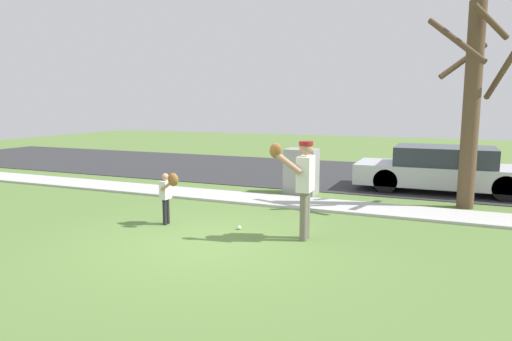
% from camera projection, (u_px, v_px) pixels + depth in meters
% --- Properties ---
extents(ground_plane, '(48.00, 48.00, 0.00)m').
position_uv_depth(ground_plane, '(277.00, 203.00, 11.03)').
color(ground_plane, '#567538').
extents(sidewalk_strip, '(36.00, 1.20, 0.06)m').
position_uv_depth(sidewalk_strip, '(278.00, 201.00, 11.12)').
color(sidewalk_strip, '#B2B2AD').
rests_on(sidewalk_strip, ground).
extents(road_surface, '(36.00, 6.80, 0.02)m').
position_uv_depth(road_surface, '(328.00, 173.00, 15.68)').
color(road_surface, '#2D2D30').
rests_on(road_surface, ground).
extents(person_adult, '(0.69, 0.66, 1.75)m').
position_uv_depth(person_adult, '(303.00, 179.00, 7.90)').
color(person_adult, '#6B6656').
rests_on(person_adult, ground).
extents(person_child, '(0.47, 0.40, 1.07)m').
position_uv_depth(person_child, '(168.00, 191.00, 8.92)').
color(person_child, black).
rests_on(person_child, ground).
extents(baseball, '(0.07, 0.07, 0.07)m').
position_uv_depth(baseball, '(239.00, 228.00, 8.68)').
color(baseball, white).
rests_on(baseball, ground).
extents(utility_cabinet, '(0.82, 0.66, 1.21)m').
position_uv_depth(utility_cabinet, '(301.00, 171.00, 12.07)').
color(utility_cabinet, gray).
rests_on(utility_cabinet, ground).
extents(street_tree_near, '(1.84, 1.88, 4.62)m').
position_uv_depth(street_tree_near, '(472.00, 100.00, 10.15)').
color(street_tree_near, brown).
rests_on(street_tree_near, ground).
extents(parked_sedan_silver, '(4.60, 1.80, 1.23)m').
position_uv_depth(parked_sedan_silver, '(444.00, 169.00, 12.32)').
color(parked_sedan_silver, silver).
rests_on(parked_sedan_silver, road_surface).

